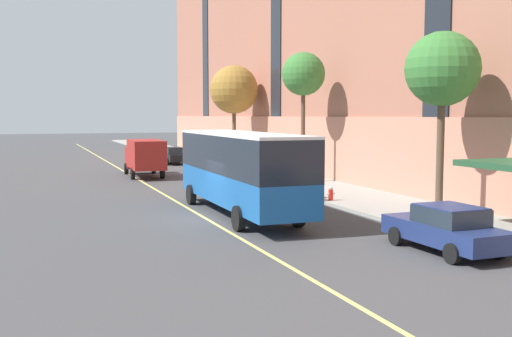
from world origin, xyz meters
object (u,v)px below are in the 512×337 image
parked_car_champagne_1 (211,166)px  street_tree_far_uptown (303,75)px  street_tree_mid_block (442,70)px  parked_car_navy_2 (446,228)px  street_tree_far_downtown (234,90)px  parked_car_champagne_3 (284,185)px  fire_hydrant (331,194)px  city_bus (240,168)px  parked_car_white_5 (240,174)px  box_truck (145,155)px  parked_car_black_4 (173,155)px

parked_car_champagne_1 → street_tree_far_uptown: (4.15, -6.98, 6.29)m
street_tree_mid_block → parked_car_navy_2: bearing=-125.9°
parked_car_navy_2 → street_tree_far_downtown: street_tree_far_downtown is taller
parked_car_champagne_3 → fire_hydrant: parked_car_champagne_3 is taller
city_bus → parked_car_white_5: bearing=70.6°
parked_car_white_5 → street_tree_far_downtown: (4.15, 13.39, 5.90)m
parked_car_champagne_3 → parked_car_white_5: same height
street_tree_mid_block → fire_hydrant: bearing=112.9°
parked_car_champagne_1 → street_tree_mid_block: (4.15, -20.88, 5.63)m
box_truck → street_tree_far_downtown: street_tree_far_downtown is taller
parked_car_champagne_1 → fire_hydrant: 15.41m
parked_car_navy_2 → parked_car_black_4: bearing=90.3°
parked_car_champagne_1 → street_tree_mid_block: bearing=-78.8°
street_tree_far_uptown → street_tree_far_downtown: 13.91m
city_bus → street_tree_far_downtown: size_ratio=1.35×
street_tree_far_uptown → fire_hydrant: 10.87m
parked_car_black_4 → street_tree_far_downtown: street_tree_far_downtown is taller
parked_car_champagne_1 → parked_car_navy_2: (0.15, -26.41, 0.00)m
city_bus → street_tree_mid_block: street_tree_mid_block is taller
parked_car_champagne_3 → parked_car_champagne_1: bearing=90.2°
parked_car_navy_2 → fire_hydrant: parked_car_navy_2 is taller
parked_car_champagne_3 → fire_hydrant: size_ratio=6.18×
city_bus → street_tree_far_uptown: bearing=52.1°
parked_car_champagne_1 → street_tree_far_downtown: (4.15, 6.93, 5.90)m
fire_hydrant → parked_car_champagne_3: bearing=131.4°
street_tree_far_uptown → fire_hydrant: size_ratio=11.67×
parked_car_champagne_1 → street_tree_far_downtown: bearing=59.1°
parked_car_champagne_1 → parked_car_champagne_3: same height
city_bus → fire_hydrant: size_ratio=16.23×
parked_car_white_5 → box_truck: box_truck is taller
parked_car_champagne_3 → street_tree_far_uptown: size_ratio=0.53×
parked_car_champagne_3 → fire_hydrant: 2.67m
fire_hydrant → parked_car_white_5: bearing=101.5°
fire_hydrant → box_truck: bearing=111.5°
city_bus → box_truck: size_ratio=1.73×
parked_car_black_4 → box_truck: bearing=-113.0°
box_truck → street_tree_mid_block: 24.24m
parked_car_champagne_1 → parked_car_navy_2: bearing=-89.7°
parked_car_champagne_1 → street_tree_far_uptown: bearing=-59.2°
box_truck → street_tree_far_downtown: (8.84, 5.75, 5.10)m
street_tree_mid_block → parked_car_champagne_3: bearing=118.5°
parked_car_champagne_3 → street_tree_far_uptown: (4.11, 6.33, 6.29)m
city_bus → fire_hydrant: bearing=18.3°
parked_car_white_5 → city_bus: bearing=-109.4°
parked_car_black_4 → city_bus: bearing=-97.3°
parked_car_champagne_3 → parked_car_white_5: size_ratio=0.95×
parked_car_navy_2 → street_tree_mid_block: 8.85m
street_tree_mid_block → street_tree_far_downtown: size_ratio=0.92×
box_truck → street_tree_far_uptown: street_tree_far_uptown is taller
parked_car_champagne_1 → parked_car_champagne_3: size_ratio=1.06×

